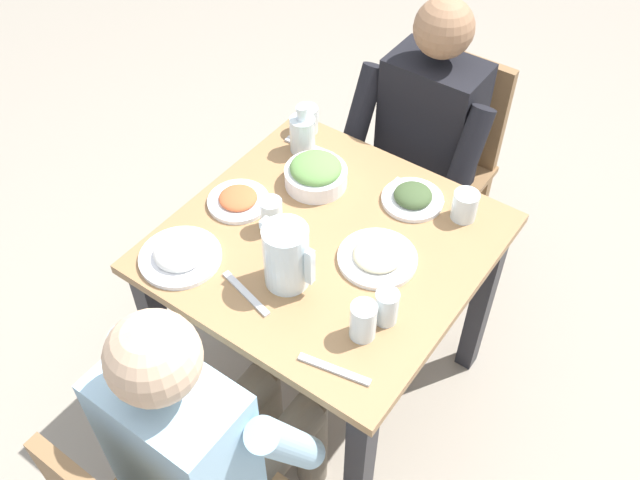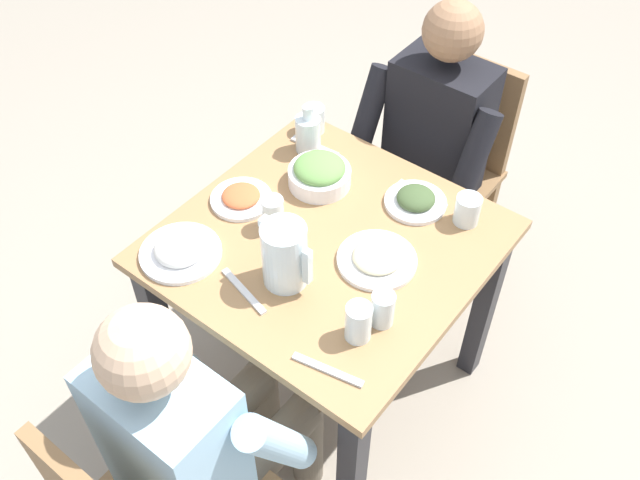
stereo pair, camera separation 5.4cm
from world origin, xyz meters
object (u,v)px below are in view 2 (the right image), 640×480
at_px(plate_dolmas, 416,200).
at_px(water_glass_far_right, 383,309).
at_px(dining_table, 327,271).
at_px(plate_yoghurt, 180,250).
at_px(diner_near, 203,428).
at_px(water_glass_by_pitcher, 273,213).
at_px(chair_far, 447,157).
at_px(water_pitcher, 285,255).
at_px(water_glass_near_right, 358,322).
at_px(water_glass_far_left, 314,119).
at_px(salad_bowl, 320,173).
at_px(plate_beans, 377,258).
at_px(oil_carafe, 308,135).
at_px(water_glass_center, 467,210).
at_px(diner_far, 422,155).
at_px(plate_rice_curry, 241,197).

height_order(plate_dolmas, water_glass_far_right, water_glass_far_right).
height_order(dining_table, water_glass_far_right, water_glass_far_right).
bearing_deg(plate_yoghurt, diner_near, -39.99).
distance_m(dining_table, water_glass_by_pitcher, 0.25).
distance_m(chair_far, water_pitcher, 1.05).
xyz_separation_m(water_glass_near_right, water_glass_far_left, (-0.59, 0.58, -0.01)).
xyz_separation_m(diner_near, water_glass_by_pitcher, (-0.23, 0.55, 0.16)).
bearing_deg(water_pitcher, plate_yoghurt, -158.73).
bearing_deg(water_glass_far_left, salad_bowl, -47.99).
bearing_deg(salad_bowl, chair_far, 79.96).
distance_m(diner_near, plate_beans, 0.63).
distance_m(water_glass_near_right, water_glass_by_pitcher, 0.44).
distance_m(dining_table, oil_carafe, 0.44).
height_order(diner_near, water_glass_center, diner_near).
distance_m(water_pitcher, plate_beans, 0.27).
distance_m(diner_near, water_glass_far_right, 0.52).
bearing_deg(plate_yoghurt, diner_far, 75.24).
relative_size(plate_rice_curry, oil_carafe, 1.11).
xyz_separation_m(salad_bowl, water_glass_far_right, (0.44, -0.31, 0.01)).
height_order(diner_near, water_pitcher, diner_near).
relative_size(water_glass_center, oil_carafe, 0.54).
height_order(salad_bowl, water_glass_center, salad_bowl).
bearing_deg(water_pitcher, water_glass_far_left, 121.58).
xyz_separation_m(water_pitcher, plate_rice_curry, (-0.30, 0.15, -0.08)).
bearing_deg(plate_yoghurt, dining_table, 45.96).
height_order(plate_beans, water_glass_far_right, water_glass_far_right).
relative_size(plate_yoghurt, water_glass_far_left, 2.50).
xyz_separation_m(water_glass_near_right, water_glass_by_pitcher, (-0.41, 0.16, -0.00)).
height_order(dining_table, salad_bowl, salad_bowl).
relative_size(salad_bowl, plate_beans, 0.86).
relative_size(dining_table, plate_rice_curry, 4.62).
distance_m(plate_yoghurt, plate_rice_curry, 0.26).
xyz_separation_m(plate_rice_curry, water_glass_far_left, (-0.04, 0.40, 0.03)).
relative_size(water_glass_near_right, water_glass_far_right, 1.08).
height_order(water_glass_far_right, water_glass_by_pitcher, water_glass_by_pitcher).
bearing_deg(plate_yoghurt, water_pitcher, 21.27).
xyz_separation_m(dining_table, water_glass_far_right, (0.28, -0.14, 0.18)).
relative_size(chair_far, water_glass_near_right, 7.89).
relative_size(salad_bowl, plate_dolmas, 1.03).
xyz_separation_m(water_pitcher, salad_bowl, (-0.16, 0.35, -0.05)).
height_order(diner_far, water_glass_by_pitcher, diner_far).
height_order(chair_far, oil_carafe, oil_carafe).
height_order(water_pitcher, oil_carafe, water_pitcher).
xyz_separation_m(dining_table, plate_dolmas, (0.12, 0.27, 0.15)).
bearing_deg(dining_table, water_glass_far_right, -26.66).
distance_m(water_pitcher, water_glass_by_pitcher, 0.21).
bearing_deg(oil_carafe, plate_dolmas, -0.59).
height_order(chair_far, diner_far, diner_far).
height_order(water_glass_near_right, water_glass_far_left, water_glass_near_right).
distance_m(plate_dolmas, plate_yoghurt, 0.69).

